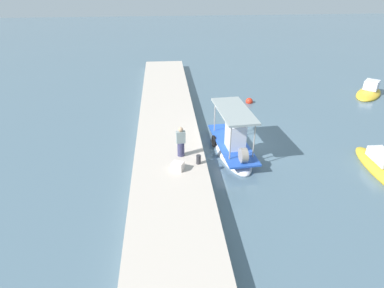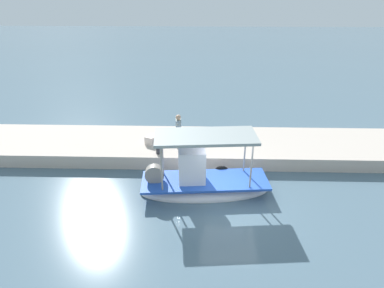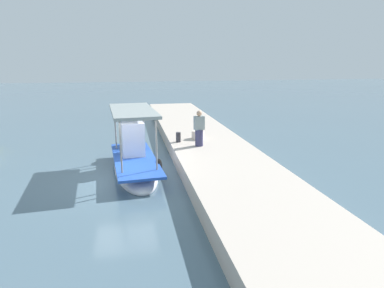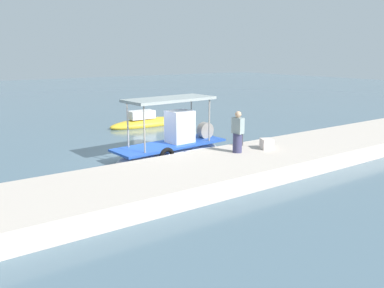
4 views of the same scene
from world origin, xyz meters
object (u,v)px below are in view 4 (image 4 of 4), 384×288
object	(u,v)px
mooring_bollard	(240,140)
cargo_crate	(267,144)
fisherman_near_bollard	(238,134)
moored_boat_near	(148,123)
main_fishing_boat	(172,146)

from	to	relation	value
mooring_bollard	cargo_crate	distance (m)	1.22
fisherman_near_bollard	moored_boat_near	xyz separation A→B (m)	(1.73, 10.69, -1.24)
main_fishing_boat	fisherman_near_bollard	xyz separation A→B (m)	(1.20, -3.07, 0.95)
moored_boat_near	fisherman_near_bollard	bearing A→B (deg)	-99.20
fisherman_near_bollard	mooring_bollard	size ratio (longest dim) A/B	3.47
fisherman_near_bollard	cargo_crate	distance (m)	1.55
main_fishing_boat	cargo_crate	size ratio (longest dim) A/B	9.92
main_fishing_boat	mooring_bollard	world-z (taller)	main_fishing_boat
mooring_bollard	moored_boat_near	distance (m)	9.90
fisherman_near_bollard	moored_boat_near	bearing A→B (deg)	80.80
mooring_bollard	cargo_crate	xyz separation A→B (m)	(0.50, -1.11, -0.03)
cargo_crate	moored_boat_near	world-z (taller)	cargo_crate
main_fishing_boat	mooring_bollard	xyz separation A→B (m)	(2.13, -2.21, 0.43)
fisherman_near_bollard	moored_boat_near	distance (m)	10.90
cargo_crate	moored_boat_near	bearing A→B (deg)	88.42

